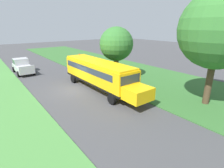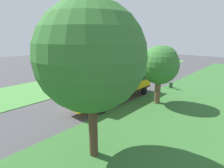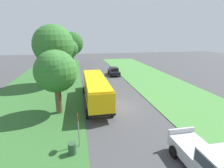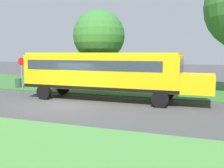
% 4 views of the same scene
% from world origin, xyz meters
% --- Properties ---
extents(ground_plane, '(120.00, 120.00, 0.00)m').
position_xyz_m(ground_plane, '(0.00, 0.00, 0.00)').
color(ground_plane, '#424244').
extents(grass_verge, '(12.00, 80.00, 0.08)m').
position_xyz_m(grass_verge, '(-10.00, 0.00, 0.04)').
color(grass_verge, '#33662D').
rests_on(grass_verge, ground).
extents(grass_far_side, '(10.00, 80.00, 0.07)m').
position_xyz_m(grass_far_side, '(9.00, 0.00, 0.04)').
color(grass_far_side, '#47843D').
rests_on(grass_far_side, ground).
extents(school_bus, '(2.85, 12.42, 3.16)m').
position_xyz_m(school_bus, '(-2.46, 1.63, 1.92)').
color(school_bus, yellow).
rests_on(school_bus, ground).
extents(car_black_nearest, '(2.02, 4.40, 1.56)m').
position_xyz_m(car_black_nearest, '(2.80, 16.23, 0.88)').
color(car_black_nearest, black).
rests_on(car_black_nearest, ground).
extents(pickup_truck, '(2.28, 5.40, 2.10)m').
position_xyz_m(pickup_truck, '(2.70, -11.28, 1.07)').
color(pickup_truck, '#B7B7BC').
rests_on(pickup_truck, ground).
extents(oak_tree_beside_bus, '(4.28, 4.28, 6.69)m').
position_xyz_m(oak_tree_beside_bus, '(-6.64, -0.67, 4.67)').
color(oak_tree_beside_bus, brown).
rests_on(oak_tree_beside_bus, ground).
extents(oak_tree_roadside_mid, '(6.35, 6.35, 9.67)m').
position_xyz_m(oak_tree_roadside_mid, '(-7.98, 10.76, 6.65)').
color(oak_tree_roadside_mid, '#4C3826').
rests_on(oak_tree_roadside_mid, ground).
extents(oak_tree_far_end, '(4.28, 4.28, 7.21)m').
position_xyz_m(oak_tree_far_end, '(-6.27, 22.29, 5.03)').
color(oak_tree_far_end, brown).
rests_on(oak_tree_far_end, ground).
extents(oak_tree_across_road, '(6.35, 6.35, 8.86)m').
position_xyz_m(oak_tree_across_road, '(-5.88, 32.96, 5.60)').
color(oak_tree_across_road, brown).
rests_on(oak_tree_across_road, ground).
extents(stop_sign, '(0.08, 0.68, 2.74)m').
position_xyz_m(stop_sign, '(-4.60, -6.87, 1.74)').
color(stop_sign, gray).
rests_on(stop_sign, ground).
extents(trash_bin, '(0.56, 0.56, 0.90)m').
position_xyz_m(trash_bin, '(-5.10, -7.68, 0.45)').
color(trash_bin, '#2D4C33').
rests_on(trash_bin, ground).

